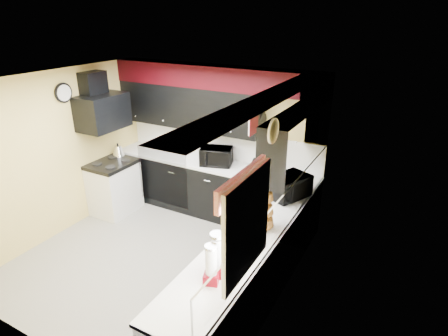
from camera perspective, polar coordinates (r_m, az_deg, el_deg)
name	(u,v)px	position (r m, az deg, el deg)	size (l,w,h in m)	color
ground	(159,258)	(5.59, -9.89, -13.31)	(3.60, 3.60, 0.00)	gray
wall_back	(220,140)	(6.35, -0.65, 4.32)	(3.60, 0.06, 2.50)	#E0C666
wall_right	(283,211)	(4.15, 8.99, -6.49)	(0.06, 3.60, 2.50)	#E0C666
wall_left	(58,155)	(6.20, -23.92, 1.85)	(0.06, 3.60, 2.50)	#E0C666
ceiling	(144,81)	(4.60, -12.02, 12.78)	(3.60, 3.60, 0.06)	white
cab_back	(211,189)	(6.41, -1.93, -3.23)	(3.60, 0.60, 0.90)	black
cab_right	(245,277)	(4.46, 3.19, -16.30)	(0.60, 3.00, 0.90)	black
counter_back	(211,164)	(6.22, -1.98, 0.66)	(3.62, 0.64, 0.04)	white
counter_right	(246,243)	(4.18, 3.33, -11.30)	(0.64, 3.02, 0.04)	white
splash_back	(220,143)	(6.36, -0.69, 3.78)	(3.60, 0.02, 0.50)	white
splash_right	(282,216)	(4.19, 8.81, -7.17)	(0.02, 3.60, 0.50)	white
upper_back	(188,107)	(6.31, -5.48, 9.30)	(2.60, 0.35, 0.70)	black
upper_right	(298,138)	(4.77, 11.18, 4.52)	(0.35, 1.80, 0.70)	black
soffit_back	(214,77)	(5.94, -1.57, 13.72)	(3.60, 0.36, 0.35)	black
soffit_right	(266,117)	(3.65, 6.37, 7.77)	(0.36, 3.24, 0.35)	black
stove	(115,189)	(6.74, -16.32, -3.03)	(0.60, 0.75, 0.86)	white
cooktop	(112,164)	(6.56, -16.76, 0.59)	(0.62, 0.77, 0.06)	black
hood	(103,112)	(6.33, -17.99, 8.15)	(0.50, 0.78, 0.55)	black
hood_duct	(93,85)	(6.34, -19.30, 11.92)	(0.24, 0.40, 0.40)	black
window	(247,225)	(3.28, 3.55, -8.70)	(0.03, 0.86, 0.96)	white
valance	(242,182)	(3.11, 2.81, -2.16)	(0.04, 0.88, 0.20)	red
pan_top	(260,104)	(5.58, 5.51, 9.62)	(0.03, 0.22, 0.40)	black
pan_mid	(256,123)	(5.52, 4.87, 6.83)	(0.03, 0.28, 0.46)	black
pan_low	(263,121)	(5.76, 5.93, 7.16)	(0.03, 0.24, 0.42)	black
cut_board	(253,122)	(5.40, 4.46, 7.03)	(0.03, 0.26, 0.35)	white
baskets	(261,209)	(4.31, 5.67, -6.18)	(0.27, 0.27, 0.50)	brown
clock	(63,93)	(6.10, -23.26, 10.48)	(0.03, 0.30, 0.30)	black
deco_plate	(273,131)	(3.47, 7.52, 5.61)	(0.03, 0.24, 0.24)	white
toaster_oven	(216,156)	(6.08, -1.20, 1.81)	(0.50, 0.41, 0.29)	black
microwave	(289,186)	(5.09, 9.87, -2.78)	(0.55, 0.37, 0.30)	black
utensil_crock	(265,170)	(5.78, 6.26, -0.28)	(0.13, 0.13, 0.14)	white
knife_block	(256,166)	(5.83, 4.86, 0.33)	(0.09, 0.13, 0.21)	black
kettle	(118,151)	(6.79, -15.81, 2.55)	(0.20, 0.20, 0.18)	silver
dispenser_a	(217,255)	(3.60, -1.06, -13.06)	(0.16, 0.16, 0.43)	#5E0003
dispenser_b	(211,266)	(3.51, -1.96, -14.67)	(0.14, 0.14, 0.37)	#670B00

